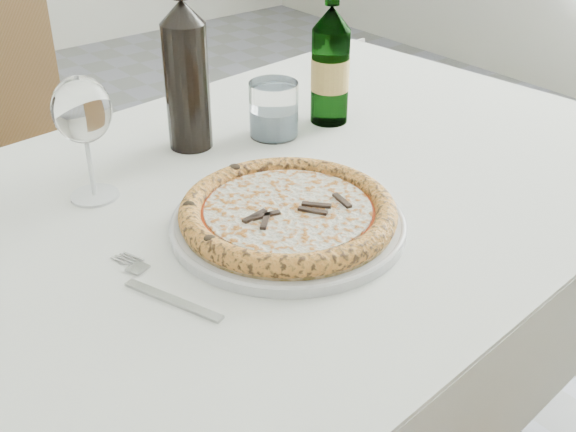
{
  "coord_description": "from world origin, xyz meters",
  "views": [
    {
      "loc": [
        -0.66,
        -1.0,
        1.27
      ],
      "look_at": [
        -0.13,
        -0.35,
        0.78
      ],
      "focal_mm": 45.0,
      "sensor_mm": 36.0,
      "label": 1
    }
  ],
  "objects_px": {
    "plate": "(288,223)",
    "pizza": "(288,212)",
    "chair_far": "(5,164)",
    "dining_table": "(247,251)",
    "beer_bottle": "(330,65)",
    "wine_glass": "(82,113)",
    "wine_bottle": "(186,74)",
    "tumbler": "(274,113)"
  },
  "relations": [
    {
      "from": "pizza",
      "to": "tumbler",
      "type": "bearing_deg",
      "value": 55.66
    },
    {
      "from": "dining_table",
      "to": "plate",
      "type": "height_order",
      "value": "plate"
    },
    {
      "from": "plate",
      "to": "tumbler",
      "type": "relative_size",
      "value": 3.4
    },
    {
      "from": "dining_table",
      "to": "wine_bottle",
      "type": "relative_size",
      "value": 5.14
    },
    {
      "from": "dining_table",
      "to": "beer_bottle",
      "type": "xyz_separation_m",
      "value": [
        0.3,
        0.15,
        0.19
      ]
    },
    {
      "from": "plate",
      "to": "tumbler",
      "type": "bearing_deg",
      "value": 55.66
    },
    {
      "from": "chair_far",
      "to": "plate",
      "type": "relative_size",
      "value": 2.89
    },
    {
      "from": "pizza",
      "to": "wine_bottle",
      "type": "bearing_deg",
      "value": 82.29
    },
    {
      "from": "pizza",
      "to": "wine_glass",
      "type": "xyz_separation_m",
      "value": [
        -0.17,
        0.25,
        0.11
      ]
    },
    {
      "from": "dining_table",
      "to": "plate",
      "type": "distance_m",
      "value": 0.14
    },
    {
      "from": "chair_far",
      "to": "pizza",
      "type": "distance_m",
      "value": 0.96
    },
    {
      "from": "wine_glass",
      "to": "chair_far",
      "type": "bearing_deg",
      "value": 84.27
    },
    {
      "from": "plate",
      "to": "wine_glass",
      "type": "height_order",
      "value": "wine_glass"
    },
    {
      "from": "dining_table",
      "to": "beer_bottle",
      "type": "height_order",
      "value": "beer_bottle"
    },
    {
      "from": "pizza",
      "to": "wine_glass",
      "type": "height_order",
      "value": "wine_glass"
    },
    {
      "from": "dining_table",
      "to": "pizza",
      "type": "bearing_deg",
      "value": -90.0
    },
    {
      "from": "wine_bottle",
      "to": "chair_far",
      "type": "bearing_deg",
      "value": 102.95
    },
    {
      "from": "beer_bottle",
      "to": "wine_bottle",
      "type": "height_order",
      "value": "wine_bottle"
    },
    {
      "from": "plate",
      "to": "tumbler",
      "type": "height_order",
      "value": "tumbler"
    },
    {
      "from": "dining_table",
      "to": "beer_bottle",
      "type": "bearing_deg",
      "value": 26.8
    },
    {
      "from": "chair_far",
      "to": "plate",
      "type": "bearing_deg",
      "value": -83.95
    },
    {
      "from": "beer_bottle",
      "to": "dining_table",
      "type": "bearing_deg",
      "value": -153.2
    },
    {
      "from": "wine_bottle",
      "to": "tumbler",
      "type": "bearing_deg",
      "value": -20.81
    },
    {
      "from": "plate",
      "to": "pizza",
      "type": "distance_m",
      "value": 0.02
    },
    {
      "from": "tumbler",
      "to": "wine_bottle",
      "type": "height_order",
      "value": "wine_bottle"
    },
    {
      "from": "chair_far",
      "to": "beer_bottle",
      "type": "relative_size",
      "value": 3.56
    },
    {
      "from": "wine_glass",
      "to": "tumbler",
      "type": "bearing_deg",
      "value": 2.06
    },
    {
      "from": "pizza",
      "to": "beer_bottle",
      "type": "height_order",
      "value": "beer_bottle"
    },
    {
      "from": "wine_bottle",
      "to": "plate",
      "type": "bearing_deg",
      "value": -97.71
    },
    {
      "from": "tumbler",
      "to": "beer_bottle",
      "type": "bearing_deg",
      "value": -6.27
    },
    {
      "from": "pizza",
      "to": "chair_far",
      "type": "bearing_deg",
      "value": 96.05
    },
    {
      "from": "chair_far",
      "to": "plate",
      "type": "distance_m",
      "value": 0.96
    },
    {
      "from": "chair_far",
      "to": "pizza",
      "type": "bearing_deg",
      "value": -83.95
    },
    {
      "from": "pizza",
      "to": "beer_bottle",
      "type": "relative_size",
      "value": 1.13
    },
    {
      "from": "pizza",
      "to": "tumbler",
      "type": "xyz_separation_m",
      "value": [
        0.18,
        0.26,
        0.01
      ]
    },
    {
      "from": "wine_glass",
      "to": "tumbler",
      "type": "height_order",
      "value": "wine_glass"
    },
    {
      "from": "wine_glass",
      "to": "tumbler",
      "type": "relative_size",
      "value": 1.95
    },
    {
      "from": "tumbler",
      "to": "beer_bottle",
      "type": "distance_m",
      "value": 0.13
    },
    {
      "from": "dining_table",
      "to": "tumbler",
      "type": "relative_size",
      "value": 16.09
    },
    {
      "from": "pizza",
      "to": "wine_bottle",
      "type": "relative_size",
      "value": 1.0
    },
    {
      "from": "beer_bottle",
      "to": "wine_bottle",
      "type": "distance_m",
      "value": 0.26
    },
    {
      "from": "wine_glass",
      "to": "wine_bottle",
      "type": "bearing_deg",
      "value": 17.15
    }
  ]
}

